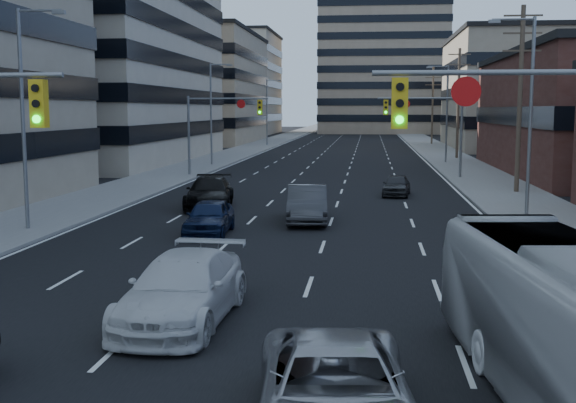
% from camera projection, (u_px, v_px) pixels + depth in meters
% --- Properties ---
extents(road_surface, '(18.00, 300.00, 0.02)m').
position_uv_depth(road_surface, '(351.00, 136.00, 136.99)').
color(road_surface, black).
rests_on(road_surface, ground).
extents(sidewalk_left, '(5.00, 300.00, 0.15)m').
position_uv_depth(sidewalk_left, '(291.00, 135.00, 138.26)').
color(sidewalk_left, slate).
rests_on(sidewalk_left, ground).
extents(sidewalk_right, '(5.00, 300.00, 0.15)m').
position_uv_depth(sidewalk_right, '(413.00, 136.00, 135.70)').
color(sidewalk_right, slate).
rests_on(sidewalk_right, ground).
extents(office_left_mid, '(26.00, 34.00, 28.00)m').
position_uv_depth(office_left_mid, '(53.00, 15.00, 69.23)').
color(office_left_mid, '#ADA089').
rests_on(office_left_mid, ground).
extents(office_left_far, '(20.00, 30.00, 16.00)m').
position_uv_depth(office_left_far, '(188.00, 89.00, 109.08)').
color(office_left_far, gray).
rests_on(office_left_far, ground).
extents(office_right_far, '(22.00, 28.00, 14.00)m').
position_uv_depth(office_right_far, '(540.00, 93.00, 91.92)').
color(office_right_far, gray).
rests_on(office_right_far, ground).
extents(bg_block_left, '(24.00, 24.00, 20.00)m').
position_uv_depth(bg_block_left, '(217.00, 85.00, 148.69)').
color(bg_block_left, '#ADA089').
rests_on(bg_block_left, ground).
extents(bg_block_right, '(22.00, 22.00, 12.00)m').
position_uv_depth(bg_block_right, '(526.00, 104.00, 132.66)').
color(bg_block_right, gray).
rests_on(bg_block_right, ground).
extents(signal_near_right, '(6.59, 0.33, 6.00)m').
position_uv_depth(signal_near_right, '(558.00, 142.00, 15.37)').
color(signal_near_right, slate).
rests_on(signal_near_right, ground).
extents(signal_far_left, '(6.09, 0.33, 6.00)m').
position_uv_depth(signal_far_left, '(219.00, 119.00, 53.52)').
color(signal_far_left, slate).
rests_on(signal_far_left, ground).
extents(signal_far_right, '(6.09, 0.33, 6.00)m').
position_uv_depth(signal_far_right, '(429.00, 119.00, 51.81)').
color(signal_far_right, slate).
rests_on(signal_far_right, ground).
extents(utility_pole_block, '(2.20, 0.28, 11.00)m').
position_uv_depth(utility_pole_block, '(520.00, 96.00, 42.25)').
color(utility_pole_block, '#4C3D2D').
rests_on(utility_pole_block, ground).
extents(utility_pole_midblock, '(2.20, 0.28, 11.00)m').
position_uv_depth(utility_pole_midblock, '(458.00, 101.00, 71.82)').
color(utility_pole_midblock, '#4C3D2D').
rests_on(utility_pole_midblock, ground).
extents(utility_pole_distant, '(2.20, 0.28, 11.00)m').
position_uv_depth(utility_pole_distant, '(433.00, 104.00, 101.39)').
color(utility_pole_distant, '#4C3D2D').
rests_on(utility_pole_distant, ground).
extents(streetlight_left_near, '(2.03, 0.22, 9.00)m').
position_uv_depth(streetlight_left_near, '(26.00, 108.00, 29.09)').
color(streetlight_left_near, slate).
rests_on(streetlight_left_near, ground).
extents(streetlight_left_mid, '(2.03, 0.22, 9.00)m').
position_uv_depth(streetlight_left_mid, '(213.00, 109.00, 63.58)').
color(streetlight_left_mid, slate).
rests_on(streetlight_left_mid, ground).
extents(streetlight_left_far, '(2.03, 0.22, 9.00)m').
position_uv_depth(streetlight_left_far, '(268.00, 109.00, 98.08)').
color(streetlight_left_far, slate).
rests_on(streetlight_left_far, ground).
extents(streetlight_right_near, '(2.03, 0.22, 9.00)m').
position_uv_depth(streetlight_right_near, '(527.00, 108.00, 31.71)').
color(streetlight_right_near, slate).
rests_on(streetlight_right_near, ground).
extents(streetlight_right_far, '(2.03, 0.22, 9.00)m').
position_uv_depth(streetlight_right_far, '(445.00, 109.00, 66.21)').
color(streetlight_right_far, slate).
rests_on(streetlight_right_far, ground).
extents(white_van, '(2.46, 5.59, 1.60)m').
position_uv_depth(white_van, '(183.00, 289.00, 17.04)').
color(white_van, silver).
rests_on(white_van, ground).
extents(silver_suv, '(2.92, 5.44, 1.45)m').
position_uv_depth(silver_suv, '(335.00, 393.00, 10.99)').
color(silver_suv, '#9E9FA3').
rests_on(silver_suv, ground).
extents(sedan_blue, '(1.82, 4.21, 1.41)m').
position_uv_depth(sedan_blue, '(209.00, 217.00, 29.05)').
color(sedan_blue, '#0D1734').
rests_on(sedan_blue, ground).
extents(sedan_grey_center, '(2.14, 5.08, 1.63)m').
position_uv_depth(sedan_grey_center, '(307.00, 204.00, 32.15)').
color(sedan_grey_center, '#353638').
rests_on(sedan_grey_center, ground).
extents(sedan_black_far, '(2.84, 5.67, 1.58)m').
position_uv_depth(sedan_black_far, '(209.00, 193.00, 36.71)').
color(sedan_black_far, black).
rests_on(sedan_black_far, ground).
extents(sedan_grey_right, '(1.86, 3.81, 1.25)m').
position_uv_depth(sedan_grey_right, '(397.00, 185.00, 41.96)').
color(sedan_grey_right, '#2C2C2E').
rests_on(sedan_grey_right, ground).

